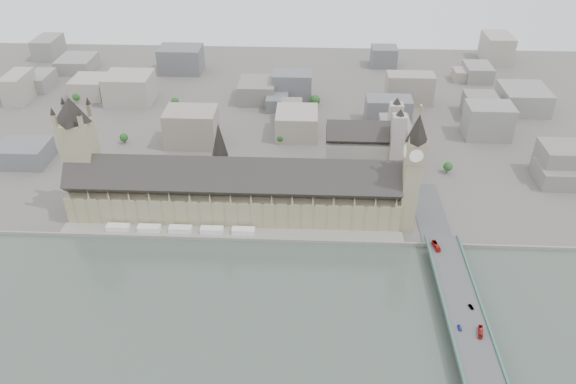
{
  "coord_description": "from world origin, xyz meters",
  "views": [
    {
      "loc": [
        61.18,
        -358.57,
        268.67
      ],
      "look_at": [
        44.04,
        15.93,
        26.47
      ],
      "focal_mm": 35.0,
      "sensor_mm": 36.0,
      "label": 1
    }
  ],
  "objects_px": {
    "elizabeth_tower": "(413,165)",
    "westminster_bridge": "(461,310)",
    "car_blue": "(460,328)",
    "red_bus_south": "(480,332)",
    "car_silver": "(471,307)",
    "victoria_tower": "(80,150)",
    "westminster_abbey": "(365,148)",
    "palace_of_westminster": "(234,192)",
    "red_bus_north": "(436,246)"
  },
  "relations": [
    {
      "from": "victoria_tower",
      "to": "westminster_bridge",
      "type": "height_order",
      "value": "victoria_tower"
    },
    {
      "from": "car_blue",
      "to": "red_bus_south",
      "type": "bearing_deg",
      "value": -18.68
    },
    {
      "from": "red_bus_south",
      "to": "car_silver",
      "type": "bearing_deg",
      "value": 105.3
    },
    {
      "from": "elizabeth_tower",
      "to": "westminster_bridge",
      "type": "distance_m",
      "value": 111.81
    },
    {
      "from": "victoria_tower",
      "to": "car_silver",
      "type": "bearing_deg",
      "value": -22.02
    },
    {
      "from": "elizabeth_tower",
      "to": "car_blue",
      "type": "xyz_separation_m",
      "value": [
        17.71,
        -117.39,
        -47.01
      ]
    },
    {
      "from": "westminster_bridge",
      "to": "westminster_abbey",
      "type": "distance_m",
      "value": 190.56
    },
    {
      "from": "palace_of_westminster",
      "to": "victoria_tower",
      "type": "bearing_deg",
      "value": 177.04
    },
    {
      "from": "car_blue",
      "to": "victoria_tower",
      "type": "bearing_deg",
      "value": 151.64
    },
    {
      "from": "westminster_bridge",
      "to": "red_bus_north",
      "type": "xyz_separation_m",
      "value": [
        -6.82,
        58.04,
        6.79
      ]
    },
    {
      "from": "elizabeth_tower",
      "to": "car_silver",
      "type": "xyz_separation_m",
      "value": [
        28.85,
        -98.81,
        -47.08
      ]
    },
    {
      "from": "palace_of_westminster",
      "to": "red_bus_north",
      "type": "bearing_deg",
      "value": -17.58
    },
    {
      "from": "car_blue",
      "to": "palace_of_westminster",
      "type": "bearing_deg",
      "value": 137.97
    },
    {
      "from": "car_blue",
      "to": "car_silver",
      "type": "distance_m",
      "value": 21.66
    },
    {
      "from": "elizabeth_tower",
      "to": "red_bus_south",
      "type": "height_order",
      "value": "elizabeth_tower"
    },
    {
      "from": "red_bus_south",
      "to": "palace_of_westminster",
      "type": "bearing_deg",
      "value": 155.4
    },
    {
      "from": "victoria_tower",
      "to": "westminster_abbey",
      "type": "relative_size",
      "value": 1.47
    },
    {
      "from": "palace_of_westminster",
      "to": "car_blue",
      "type": "distance_m",
      "value": 202.59
    },
    {
      "from": "victoria_tower",
      "to": "car_silver",
      "type": "xyz_separation_m",
      "value": [
        288.85,
        -116.81,
        -44.2
      ]
    },
    {
      "from": "westminster_abbey",
      "to": "car_blue",
      "type": "relative_size",
      "value": 14.01
    },
    {
      "from": "elizabeth_tower",
      "to": "westminster_abbey",
      "type": "relative_size",
      "value": 1.58
    },
    {
      "from": "victoria_tower",
      "to": "red_bus_north",
      "type": "height_order",
      "value": "victoria_tower"
    },
    {
      "from": "palace_of_westminster",
      "to": "red_bus_south",
      "type": "relative_size",
      "value": 25.79
    },
    {
      "from": "palace_of_westminster",
      "to": "westminster_abbey",
      "type": "height_order",
      "value": "westminster_abbey"
    },
    {
      "from": "red_bus_north",
      "to": "red_bus_south",
      "type": "height_order",
      "value": "red_bus_north"
    },
    {
      "from": "victoria_tower",
      "to": "red_bus_south",
      "type": "height_order",
      "value": "victoria_tower"
    },
    {
      "from": "elizabeth_tower",
      "to": "car_blue",
      "type": "distance_m",
      "value": 127.68
    },
    {
      "from": "westminster_bridge",
      "to": "elizabeth_tower",
      "type": "bearing_deg",
      "value": 104.11
    },
    {
      "from": "westminster_bridge",
      "to": "westminster_abbey",
      "type": "relative_size",
      "value": 4.78
    },
    {
      "from": "victoria_tower",
      "to": "car_blue",
      "type": "relative_size",
      "value": 20.6
    },
    {
      "from": "victoria_tower",
      "to": "westminster_bridge",
      "type": "xyz_separation_m",
      "value": [
        284.0,
        -113.5,
        -50.08
      ]
    },
    {
      "from": "elizabeth_tower",
      "to": "car_blue",
      "type": "bearing_deg",
      "value": -81.42
    },
    {
      "from": "car_blue",
      "to": "westminster_abbey",
      "type": "bearing_deg",
      "value": 99.99
    },
    {
      "from": "red_bus_south",
      "to": "car_silver",
      "type": "distance_m",
      "value": 22.03
    },
    {
      "from": "westminster_bridge",
      "to": "westminster_abbey",
      "type": "bearing_deg",
      "value": 105.64
    },
    {
      "from": "elizabeth_tower",
      "to": "westminster_bridge",
      "type": "bearing_deg",
      "value": -75.89
    },
    {
      "from": "palace_of_westminster",
      "to": "victoria_tower",
      "type": "relative_size",
      "value": 2.65
    },
    {
      "from": "palace_of_westminster",
      "to": "car_silver",
      "type": "bearing_deg",
      "value": -33.52
    },
    {
      "from": "westminster_abbey",
      "to": "red_bus_south",
      "type": "bearing_deg",
      "value": -74.79
    },
    {
      "from": "red_bus_north",
      "to": "car_blue",
      "type": "xyz_separation_m",
      "value": [
        0.53,
        -79.92,
        -0.84
      ]
    },
    {
      "from": "elizabeth_tower",
      "to": "westminster_bridge",
      "type": "height_order",
      "value": "elizabeth_tower"
    },
    {
      "from": "red_bus_north",
      "to": "car_blue",
      "type": "height_order",
      "value": "red_bus_north"
    },
    {
      "from": "elizabeth_tower",
      "to": "car_blue",
      "type": "relative_size",
      "value": 22.14
    },
    {
      "from": "palace_of_westminster",
      "to": "car_blue",
      "type": "bearing_deg",
      "value": -39.66
    },
    {
      "from": "car_blue",
      "to": "westminster_bridge",
      "type": "bearing_deg",
      "value": 71.6
    },
    {
      "from": "westminster_abbey",
      "to": "car_silver",
      "type": "xyz_separation_m",
      "value": [
        55.93,
        -185.81,
        -14.07
      ]
    },
    {
      "from": "victoria_tower",
      "to": "red_bus_south",
      "type": "distance_m",
      "value": 323.95
    },
    {
      "from": "elizabeth_tower",
      "to": "victoria_tower",
      "type": "bearing_deg",
      "value": 176.04
    },
    {
      "from": "palace_of_westminster",
      "to": "red_bus_south",
      "type": "distance_m",
      "value": 213.82
    },
    {
      "from": "palace_of_westminster",
      "to": "westminster_bridge",
      "type": "relative_size",
      "value": 0.82
    }
  ]
}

